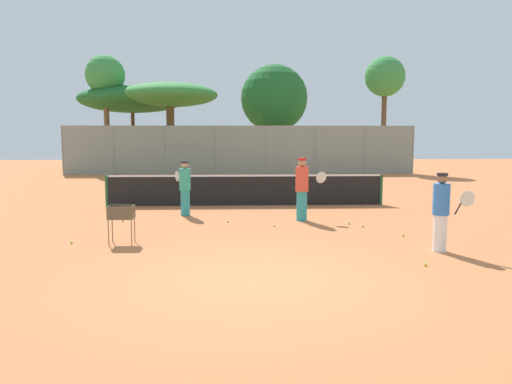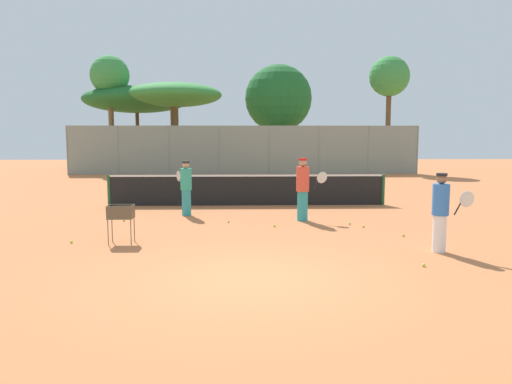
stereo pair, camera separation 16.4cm
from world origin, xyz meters
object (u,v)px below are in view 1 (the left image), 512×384
ball_cart (121,215)px  parked_car (283,160)px  player_yellow_shirt (302,188)px  tennis_net (246,189)px  player_red_cap (441,211)px  player_white_outfit (185,187)px

ball_cart → parked_car: size_ratio=0.21×
player_yellow_shirt → tennis_net: bearing=118.0°
player_red_cap → parked_car: 24.09m
player_red_cap → player_yellow_shirt: player_yellow_shirt is taller
player_red_cap → parked_car: player_red_cap is taller
player_yellow_shirt → parked_car: (1.42, 20.16, -0.27)m
player_white_outfit → ball_cart: bearing=132.3°
ball_cart → player_yellow_shirt: bearing=32.1°
tennis_net → parked_car: 17.32m
tennis_net → ball_cart: (-2.96, -5.93, 0.09)m
player_white_outfit → player_red_cap: player_red_cap is taller
player_white_outfit → player_red_cap: 7.66m
ball_cart → parked_car: 23.74m
player_red_cap → player_yellow_shirt: 4.59m
player_yellow_shirt → ball_cart: bearing=-146.4°
tennis_net → parked_car: bearing=80.1°
tennis_net → player_red_cap: 8.06m
tennis_net → player_yellow_shirt: size_ratio=5.37×
player_red_cap → parked_car: size_ratio=0.40×
tennis_net → parked_car: size_ratio=2.29×
player_white_outfit → ball_cart: size_ratio=1.90×
player_red_cap → ball_cart: bearing=-144.5°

